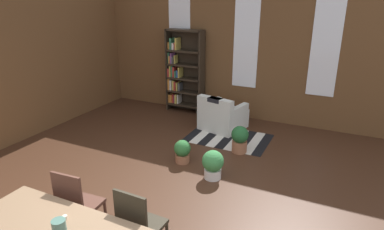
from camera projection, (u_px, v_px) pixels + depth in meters
ground_plane at (141, 219)px, 4.34m from camera, size 10.99×10.99×0.00m
back_wall_brick at (247, 46)px, 7.41m from camera, size 7.97×0.12×3.27m
window_pane_0 at (180, 35)px, 7.96m from camera, size 0.55×0.02×2.13m
window_pane_1 at (246, 39)px, 7.29m from camera, size 0.55×0.02×2.13m
window_pane_2 at (326, 44)px, 6.63m from camera, size 0.55×0.02×2.13m
tealight_candle_0 at (65, 217)px, 3.17m from camera, size 0.04×0.04×0.04m
dining_chair_far_left at (77, 204)px, 3.79m from camera, size 0.43×0.43×0.95m
dining_chair_far_right at (138, 225)px, 3.45m from camera, size 0.41×0.41×0.95m
bookshelf_tall at (182, 72)px, 8.03m from camera, size 0.91×0.30×1.96m
armchair_white at (222, 116)px, 7.14m from camera, size 0.95×0.95×0.75m
potted_plant_by_shelf at (213, 164)px, 5.23m from camera, size 0.34×0.34×0.46m
potted_plant_corner at (240, 139)px, 6.09m from camera, size 0.31×0.31×0.50m
potted_plant_window at (182, 151)px, 5.74m from camera, size 0.28×0.28×0.40m
striped_rug at (228, 138)px, 6.76m from camera, size 1.60×1.08×0.01m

